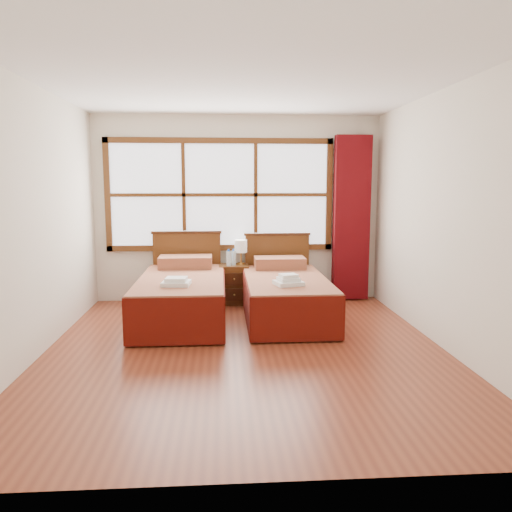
{
  "coord_description": "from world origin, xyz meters",
  "views": [
    {
      "loc": [
        -0.23,
        -4.82,
        1.66
      ],
      "look_at": [
        0.15,
        0.7,
        0.85
      ],
      "focal_mm": 35.0,
      "sensor_mm": 36.0,
      "label": 1
    }
  ],
  "objects": [
    {
      "name": "floor",
      "position": [
        0.0,
        0.0,
        0.0
      ],
      "size": [
        4.5,
        4.5,
        0.0
      ],
      "primitive_type": "plane",
      "color": "brown",
      "rests_on": "ground"
    },
    {
      "name": "wall_back",
      "position": [
        0.0,
        2.25,
        1.3
      ],
      "size": [
        4.0,
        0.0,
        4.0
      ],
      "primitive_type": "plane",
      "rotation": [
        1.57,
        0.0,
        0.0
      ],
      "color": "silver",
      "rests_on": "floor"
    },
    {
      "name": "bottle_near",
      "position": [
        -0.14,
        1.92,
        0.65
      ],
      "size": [
        0.06,
        0.06,
        0.23
      ],
      "color": "#BEE2F4",
      "rests_on": "nightstand"
    },
    {
      "name": "window",
      "position": [
        -0.25,
        2.21,
        1.5
      ],
      "size": [
        3.16,
        0.06,
        1.56
      ],
      "color": "white",
      "rests_on": "wall_back"
    },
    {
      "name": "wall_right",
      "position": [
        2.0,
        0.0,
        1.3
      ],
      "size": [
        0.0,
        4.5,
        4.5
      ],
      "primitive_type": "plane",
      "rotation": [
        1.57,
        0.0,
        -1.57
      ],
      "color": "silver",
      "rests_on": "floor"
    },
    {
      "name": "towels_right",
      "position": [
        0.52,
        0.68,
        0.57
      ],
      "size": [
        0.35,
        0.33,
        0.13
      ],
      "rotation": [
        0.0,
        0.0,
        0.25
      ],
      "color": "white",
      "rests_on": "bed_right"
    },
    {
      "name": "ceiling",
      "position": [
        0.0,
        0.0,
        2.6
      ],
      "size": [
        4.5,
        4.5,
        0.0
      ],
      "primitive_type": "plane",
      "rotation": [
        3.14,
        0.0,
        0.0
      ],
      "color": "white",
      "rests_on": "wall_back"
    },
    {
      "name": "towels_left",
      "position": [
        -0.74,
        0.66,
        0.58
      ],
      "size": [
        0.32,
        0.29,
        0.09
      ],
      "rotation": [
        0.0,
        0.0,
        -0.09
      ],
      "color": "white",
      "rests_on": "bed_left"
    },
    {
      "name": "curtain",
      "position": [
        1.6,
        2.11,
        1.17
      ],
      "size": [
        0.5,
        0.16,
        2.3
      ],
      "primitive_type": "cube",
      "color": "#5D090D",
      "rests_on": "wall_back"
    },
    {
      "name": "bottle_far",
      "position": [
        -0.07,
        1.98,
        0.64
      ],
      "size": [
        0.06,
        0.06,
        0.23
      ],
      "color": "#BEE2F4",
      "rests_on": "nightstand"
    },
    {
      "name": "nightstand",
      "position": [
        -0.07,
        1.99,
        0.27
      ],
      "size": [
        0.41,
        0.4,
        0.54
      ],
      "color": "#522D12",
      "rests_on": "floor"
    },
    {
      "name": "bed_left",
      "position": [
        -0.72,
        1.2,
        0.31
      ],
      "size": [
        1.04,
        2.06,
        1.01
      ],
      "color": "#361A0B",
      "rests_on": "floor"
    },
    {
      "name": "lamp",
      "position": [
        0.03,
        2.07,
        0.78
      ],
      "size": [
        0.17,
        0.17,
        0.34
      ],
      "color": "gold",
      "rests_on": "nightstand"
    },
    {
      "name": "bed_right",
      "position": [
        0.55,
        1.2,
        0.3
      ],
      "size": [
        1.0,
        2.02,
        0.97
      ],
      "color": "#361A0B",
      "rests_on": "floor"
    },
    {
      "name": "wall_left",
      "position": [
        -2.0,
        0.0,
        1.3
      ],
      "size": [
        0.0,
        4.5,
        4.5
      ],
      "primitive_type": "plane",
      "rotation": [
        1.57,
        0.0,
        1.57
      ],
      "color": "silver",
      "rests_on": "floor"
    }
  ]
}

